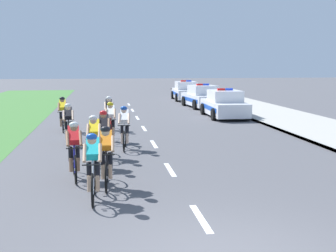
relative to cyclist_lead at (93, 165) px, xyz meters
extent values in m
cube|color=#A3A099|center=(9.87, 10.75, -0.73)|extent=(4.01, 60.00, 0.12)
cube|color=#9E9E99|center=(7.94, 10.75, -0.72)|extent=(0.16, 60.00, 0.13)
cube|color=white|center=(2.05, -1.42, -0.78)|extent=(0.14, 1.60, 0.01)
cube|color=white|center=(2.05, 2.58, -0.78)|extent=(0.14, 1.60, 0.01)
cube|color=white|center=(2.05, 6.58, -0.78)|extent=(0.14, 1.60, 0.01)
cube|color=white|center=(2.05, 10.58, -0.78)|extent=(0.14, 1.60, 0.01)
cube|color=white|center=(2.05, 14.58, -0.78)|extent=(0.14, 1.60, 0.01)
cube|color=white|center=(2.05, 18.58, -0.78)|extent=(0.14, 1.60, 0.01)
cube|color=white|center=(2.05, 22.58, -0.78)|extent=(0.14, 1.60, 0.01)
torus|color=black|center=(-0.01, -0.48, -0.42)|extent=(0.05, 0.72, 0.72)
cylinder|color=#99999E|center=(-0.01, -0.48, -0.42)|extent=(0.06, 0.06, 0.06)
torus|color=black|center=(0.01, 0.52, -0.42)|extent=(0.05, 0.72, 0.72)
cylinder|color=#99999E|center=(0.01, 0.52, -0.42)|extent=(0.06, 0.06, 0.06)
cylinder|color=silver|center=(0.00, -0.03, 0.11)|extent=(0.04, 0.55, 0.04)
cylinder|color=silver|center=(0.00, -0.20, -0.21)|extent=(0.05, 0.48, 0.63)
cylinder|color=silver|center=(0.00, 0.17, -0.19)|extent=(0.04, 0.04, 0.65)
cylinder|color=black|center=(-0.01, -0.38, 0.09)|extent=(0.42, 0.03, 0.03)
cube|color=black|center=(0.00, 0.17, 0.15)|extent=(0.10, 0.22, 0.05)
cube|color=#19B2B7|center=(0.00, 0.05, 0.35)|extent=(0.29, 0.56, 0.44)
cube|color=black|center=(0.00, 0.16, 0.19)|extent=(0.28, 0.20, 0.18)
cylinder|color=black|center=(0.09, 0.11, -0.15)|extent=(0.11, 0.22, 0.40)
cylinder|color=tan|center=(0.09, 0.03, -0.41)|extent=(0.09, 0.16, 0.36)
cylinder|color=black|center=(-0.09, 0.11, -0.15)|extent=(0.11, 0.17, 0.40)
cylinder|color=tan|center=(-0.09, 0.03, -0.41)|extent=(0.09, 0.12, 0.36)
cylinder|color=tan|center=(0.16, -0.17, 0.30)|extent=(0.08, 0.40, 0.35)
cylinder|color=tan|center=(-0.16, -0.17, 0.30)|extent=(0.08, 0.40, 0.35)
sphere|color=tan|center=(0.00, -0.25, 0.59)|extent=(0.19, 0.19, 0.19)
ellipsoid|color=blue|center=(0.00, -0.26, 0.66)|extent=(0.23, 0.32, 0.24)
torus|color=black|center=(0.27, 0.54, -0.42)|extent=(0.07, 0.73, 0.72)
cylinder|color=#99999E|center=(0.27, 0.54, -0.42)|extent=(0.06, 0.06, 0.06)
torus|color=black|center=(0.31, 1.54, -0.42)|extent=(0.07, 0.73, 0.72)
cylinder|color=#99999E|center=(0.31, 1.54, -0.42)|extent=(0.06, 0.06, 0.06)
cylinder|color=black|center=(0.29, 0.99, 0.11)|extent=(0.06, 0.55, 0.04)
cylinder|color=black|center=(0.28, 0.82, -0.21)|extent=(0.06, 0.48, 0.63)
cylinder|color=black|center=(0.30, 1.19, -0.19)|extent=(0.04, 0.04, 0.65)
cylinder|color=black|center=(0.28, 0.64, 0.09)|extent=(0.42, 0.04, 0.03)
cube|color=black|center=(0.30, 1.19, 0.15)|extent=(0.11, 0.22, 0.05)
cube|color=orange|center=(0.29, 1.07, 0.35)|extent=(0.30, 0.56, 0.45)
cube|color=black|center=(0.30, 1.18, 0.19)|extent=(0.29, 0.21, 0.18)
cylinder|color=black|center=(0.39, 1.13, -0.15)|extent=(0.12, 0.23, 0.40)
cylinder|color=tan|center=(0.38, 1.05, -0.41)|extent=(0.10, 0.16, 0.36)
cylinder|color=black|center=(0.21, 1.13, -0.15)|extent=(0.12, 0.17, 0.40)
cylinder|color=tan|center=(0.20, 1.05, -0.41)|extent=(0.09, 0.13, 0.36)
cylinder|color=tan|center=(0.45, 0.85, 0.30)|extent=(0.09, 0.40, 0.35)
cylinder|color=tan|center=(0.13, 0.86, 0.30)|extent=(0.09, 0.40, 0.35)
sphere|color=tan|center=(0.28, 0.77, 0.59)|extent=(0.19, 0.19, 0.19)
ellipsoid|color=black|center=(0.28, 0.76, 0.66)|extent=(0.24, 0.32, 0.24)
torus|color=black|center=(-0.46, 1.42, -0.42)|extent=(0.12, 0.72, 0.72)
cylinder|color=#99999E|center=(-0.46, 1.42, -0.42)|extent=(0.07, 0.07, 0.06)
torus|color=black|center=(-0.57, 2.42, -0.42)|extent=(0.12, 0.72, 0.72)
cylinder|color=#99999E|center=(-0.57, 2.42, -0.42)|extent=(0.07, 0.07, 0.06)
cylinder|color=#1E1E99|center=(-0.51, 1.87, 0.11)|extent=(0.09, 0.55, 0.04)
cylinder|color=#1E1E99|center=(-0.49, 1.70, -0.21)|extent=(0.09, 0.48, 0.63)
cylinder|color=#1E1E99|center=(-0.53, 2.07, -0.19)|extent=(0.04, 0.04, 0.65)
cylinder|color=black|center=(-0.47, 1.52, 0.09)|extent=(0.42, 0.07, 0.03)
cube|color=black|center=(-0.53, 2.07, 0.15)|extent=(0.12, 0.23, 0.05)
cube|color=red|center=(-0.52, 1.95, 0.35)|extent=(0.33, 0.57, 0.46)
cube|color=black|center=(-0.53, 2.06, 0.19)|extent=(0.30, 0.23, 0.18)
cylinder|color=black|center=(-0.43, 2.02, -0.15)|extent=(0.13, 0.23, 0.40)
cylinder|color=#9E7051|center=(-0.43, 1.94, -0.41)|extent=(0.11, 0.16, 0.36)
cylinder|color=black|center=(-0.61, 2.00, -0.15)|extent=(0.13, 0.18, 0.40)
cylinder|color=#9E7051|center=(-0.61, 1.92, -0.41)|extent=(0.10, 0.13, 0.36)
cylinder|color=#9E7051|center=(-0.34, 1.75, 0.30)|extent=(0.12, 0.41, 0.35)
cylinder|color=#9E7051|center=(-0.65, 1.72, 0.30)|extent=(0.12, 0.41, 0.35)
sphere|color=#9E7051|center=(-0.49, 1.65, 0.59)|extent=(0.19, 0.19, 0.19)
ellipsoid|color=white|center=(-0.49, 1.64, 0.66)|extent=(0.26, 0.34, 0.24)
torus|color=black|center=(-0.05, 2.70, -0.42)|extent=(0.07, 0.73, 0.72)
cylinder|color=#99999E|center=(-0.05, 2.70, -0.42)|extent=(0.06, 0.06, 0.06)
torus|color=black|center=(-0.01, 3.70, -0.42)|extent=(0.07, 0.73, 0.72)
cylinder|color=#99999E|center=(-0.01, 3.70, -0.42)|extent=(0.06, 0.06, 0.06)
cylinder|color=silver|center=(-0.03, 3.15, 0.11)|extent=(0.06, 0.55, 0.04)
cylinder|color=silver|center=(-0.04, 2.98, -0.21)|extent=(0.06, 0.48, 0.63)
cylinder|color=silver|center=(-0.02, 3.35, -0.19)|extent=(0.04, 0.04, 0.65)
cylinder|color=black|center=(-0.05, 2.80, 0.09)|extent=(0.42, 0.05, 0.03)
cube|color=black|center=(-0.02, 3.35, 0.15)|extent=(0.11, 0.22, 0.05)
cube|color=yellow|center=(-0.03, 3.23, 0.35)|extent=(0.30, 0.56, 0.45)
cube|color=black|center=(-0.02, 3.34, 0.19)|extent=(0.29, 0.21, 0.18)
cylinder|color=black|center=(0.06, 3.29, -0.15)|extent=(0.12, 0.23, 0.40)
cylinder|color=tan|center=(0.06, 3.21, -0.41)|extent=(0.10, 0.16, 0.36)
cylinder|color=black|center=(-0.11, 3.30, -0.15)|extent=(0.12, 0.17, 0.40)
cylinder|color=tan|center=(-0.12, 3.22, -0.41)|extent=(0.10, 0.13, 0.36)
cylinder|color=tan|center=(0.12, 3.01, 0.30)|extent=(0.09, 0.40, 0.35)
cylinder|color=tan|center=(-0.20, 3.02, 0.30)|extent=(0.09, 0.40, 0.35)
sphere|color=tan|center=(-0.04, 2.93, 0.59)|extent=(0.19, 0.19, 0.19)
ellipsoid|color=white|center=(-0.04, 2.92, 0.66)|extent=(0.24, 0.32, 0.24)
torus|color=black|center=(0.23, 3.95, -0.42)|extent=(0.07, 0.73, 0.72)
cylinder|color=#99999E|center=(0.23, 3.95, -0.42)|extent=(0.06, 0.06, 0.06)
torus|color=black|center=(0.27, 4.95, -0.42)|extent=(0.07, 0.73, 0.72)
cylinder|color=#99999E|center=(0.27, 4.95, -0.42)|extent=(0.06, 0.06, 0.06)
cylinder|color=white|center=(0.25, 4.40, 0.11)|extent=(0.06, 0.55, 0.04)
cylinder|color=white|center=(0.24, 4.23, -0.21)|extent=(0.06, 0.48, 0.63)
cylinder|color=white|center=(0.25, 4.60, -0.19)|extent=(0.04, 0.04, 0.65)
cylinder|color=black|center=(0.24, 4.05, 0.09)|extent=(0.42, 0.04, 0.03)
cube|color=black|center=(0.25, 4.60, 0.15)|extent=(0.11, 0.22, 0.05)
cube|color=black|center=(0.25, 4.48, 0.35)|extent=(0.30, 0.55, 0.47)
cube|color=black|center=(0.25, 4.59, 0.19)|extent=(0.29, 0.21, 0.18)
cylinder|color=black|center=(0.34, 4.54, -0.15)|extent=(0.12, 0.23, 0.40)
cylinder|color=#9E7051|center=(0.34, 4.46, -0.41)|extent=(0.10, 0.16, 0.36)
cylinder|color=black|center=(0.16, 4.55, -0.15)|extent=(0.12, 0.17, 0.40)
cylinder|color=#9E7051|center=(0.16, 4.47, -0.41)|extent=(0.09, 0.13, 0.36)
cylinder|color=#9E7051|center=(0.40, 4.26, 0.30)|extent=(0.09, 0.40, 0.35)
cylinder|color=#9E7051|center=(0.08, 4.27, 0.30)|extent=(0.09, 0.40, 0.35)
sphere|color=#9E7051|center=(0.24, 4.18, 0.59)|extent=(0.19, 0.19, 0.19)
ellipsoid|color=red|center=(0.24, 4.17, 0.66)|extent=(0.24, 0.32, 0.24)
torus|color=black|center=(0.90, 5.27, -0.42)|extent=(0.11, 0.72, 0.72)
cylinder|color=#99999E|center=(0.90, 5.27, -0.42)|extent=(0.07, 0.07, 0.06)
torus|color=black|center=(1.00, 6.26, -0.42)|extent=(0.11, 0.72, 0.72)
cylinder|color=#99999E|center=(1.00, 6.26, -0.42)|extent=(0.07, 0.07, 0.06)
cylinder|color=silver|center=(0.95, 5.72, 0.11)|extent=(0.09, 0.55, 0.04)
cylinder|color=silver|center=(0.93, 5.54, -0.21)|extent=(0.09, 0.48, 0.63)
cylinder|color=silver|center=(0.96, 5.92, -0.19)|extent=(0.04, 0.04, 0.65)
cylinder|color=black|center=(0.91, 5.37, 0.09)|extent=(0.42, 0.07, 0.03)
cube|color=black|center=(0.96, 5.92, 0.15)|extent=(0.12, 0.23, 0.05)
cube|color=white|center=(0.95, 5.79, 0.35)|extent=(0.33, 0.57, 0.46)
cube|color=black|center=(0.96, 5.91, 0.19)|extent=(0.30, 0.23, 0.18)
cylinder|color=black|center=(1.05, 5.85, -0.15)|extent=(0.13, 0.23, 0.40)
cylinder|color=beige|center=(1.04, 5.77, -0.41)|extent=(0.10, 0.16, 0.36)
cylinder|color=black|center=(0.87, 5.86, -0.15)|extent=(0.13, 0.18, 0.40)
cylinder|color=beige|center=(0.86, 5.78, -0.41)|extent=(0.10, 0.13, 0.36)
cylinder|color=beige|center=(1.09, 5.56, 0.30)|extent=(0.11, 0.41, 0.35)
cylinder|color=beige|center=(0.77, 5.59, 0.30)|extent=(0.11, 0.41, 0.35)
sphere|color=beige|center=(0.92, 5.49, 0.59)|extent=(0.19, 0.19, 0.19)
ellipsoid|color=blue|center=(0.92, 5.48, 0.66)|extent=(0.26, 0.34, 0.24)
torus|color=black|center=(0.48, 6.89, -0.42)|extent=(0.09, 0.73, 0.72)
cylinder|color=#99999E|center=(0.48, 6.89, -0.42)|extent=(0.06, 0.06, 0.06)
torus|color=black|center=(0.54, 7.89, -0.42)|extent=(0.09, 0.73, 0.72)
cylinder|color=#99999E|center=(0.54, 7.89, -0.42)|extent=(0.06, 0.06, 0.06)
cylinder|color=#B21919|center=(0.51, 7.34, 0.11)|extent=(0.07, 0.55, 0.04)
cylinder|color=#B21919|center=(0.50, 7.16, -0.21)|extent=(0.07, 0.48, 0.63)
cylinder|color=#B21919|center=(0.52, 7.54, -0.19)|extent=(0.04, 0.04, 0.65)
cylinder|color=black|center=(0.49, 6.99, 0.09)|extent=(0.42, 0.05, 0.03)
cube|color=black|center=(0.52, 7.54, 0.15)|extent=(0.11, 0.23, 0.05)
cube|color=white|center=(0.51, 7.41, 0.35)|extent=(0.31, 0.56, 0.45)
cube|color=black|center=(0.52, 7.53, 0.19)|extent=(0.29, 0.22, 0.18)
cylinder|color=black|center=(0.61, 7.47, -0.15)|extent=(0.12, 0.23, 0.40)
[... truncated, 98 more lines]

